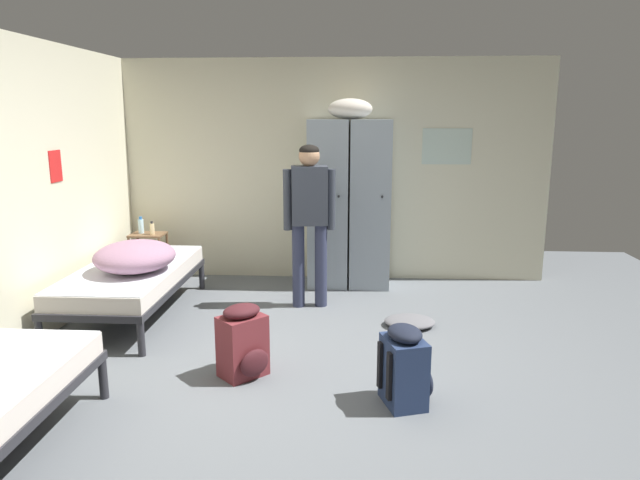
# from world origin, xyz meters

# --- Properties ---
(ground_plane) EXTENTS (8.14, 8.14, 0.00)m
(ground_plane) POSITION_xyz_m (0.00, 0.00, 0.00)
(ground_plane) COLOR slate
(room_backdrop) EXTENTS (4.91, 5.15, 2.52)m
(room_backdrop) POSITION_xyz_m (-1.23, 1.27, 1.26)
(room_backdrop) COLOR beige
(room_backdrop) RESTS_ON ground_plane
(locker_bank) EXTENTS (0.90, 0.55, 2.07)m
(locker_bank) POSITION_xyz_m (0.20, 2.26, 0.97)
(locker_bank) COLOR #8C99A3
(locker_bank) RESTS_ON ground_plane
(shelf_unit) EXTENTS (0.38, 0.30, 0.57)m
(shelf_unit) POSITION_xyz_m (-2.10, 2.22, 0.35)
(shelf_unit) COLOR brown
(shelf_unit) RESTS_ON ground_plane
(bed_left_rear) EXTENTS (0.90, 1.90, 0.49)m
(bed_left_rear) POSITION_xyz_m (-1.85, 1.07, 0.38)
(bed_left_rear) COLOR #28282D
(bed_left_rear) RESTS_ON ground_plane
(bedding_heap) EXTENTS (0.72, 0.80, 0.28)m
(bedding_heap) POSITION_xyz_m (-1.74, 0.93, 0.63)
(bedding_heap) COLOR gray
(bedding_heap) RESTS_ON bed_left_rear
(person_traveler) EXTENTS (0.51, 0.25, 1.62)m
(person_traveler) POSITION_xyz_m (-0.18, 1.47, 0.98)
(person_traveler) COLOR #2D334C
(person_traveler) RESTS_ON ground_plane
(water_bottle) EXTENTS (0.06, 0.06, 0.19)m
(water_bottle) POSITION_xyz_m (-2.18, 2.24, 0.66)
(water_bottle) COLOR #B2DBEA
(water_bottle) RESTS_ON shelf_unit
(lotion_bottle) EXTENTS (0.05, 0.05, 0.15)m
(lotion_bottle) POSITION_xyz_m (-2.03, 2.18, 0.64)
(lotion_bottle) COLOR beige
(lotion_bottle) RESTS_ON shelf_unit
(backpack_maroon) EXTENTS (0.42, 0.42, 0.55)m
(backpack_maroon) POSITION_xyz_m (-0.54, -0.15, 0.26)
(backpack_maroon) COLOR maroon
(backpack_maroon) RESTS_ON ground_plane
(backpack_navy) EXTENTS (0.39, 0.38, 0.55)m
(backpack_navy) POSITION_xyz_m (0.61, -0.51, 0.26)
(backpack_navy) COLOR navy
(backpack_navy) RESTS_ON ground_plane
(clothes_pile_grey) EXTENTS (0.46, 0.38, 0.09)m
(clothes_pile_grey) POSITION_xyz_m (0.78, 0.96, 0.04)
(clothes_pile_grey) COLOR slate
(clothes_pile_grey) RESTS_ON ground_plane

